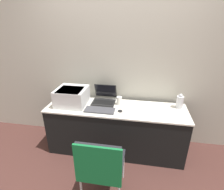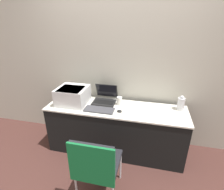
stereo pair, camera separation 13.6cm
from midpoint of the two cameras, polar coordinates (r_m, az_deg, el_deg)
The scene contains 10 objects.
ground_plane at distance 2.72m, azimuth 1.31°, elevation -20.76°, with size 14.00×14.00×0.00m, color #472823.
wall_back at distance 2.67m, azimuth 4.62°, elevation 10.57°, with size 8.00×0.05×2.60m.
table at distance 2.70m, azimuth 2.64°, elevation -11.06°, with size 2.00×0.58×0.73m.
printer at distance 2.62m, azimuth -11.27°, elevation -0.02°, with size 0.42×0.41×0.25m.
laptop_left at distance 2.67m, azimuth -0.84°, elevation -0.95°, with size 0.34×0.34×0.25m.
external_keyboard at distance 2.43m, azimuth -2.62°, elevation -4.85°, with size 0.42×0.18×0.02m.
coffee_cup at distance 2.56m, azimuth 3.95°, elevation -1.95°, with size 0.08×0.08×0.12m.
mouse at distance 2.39m, azimuth 4.10°, elevation -5.27°, with size 0.07×0.05×0.03m.
metal_pitcher at distance 2.61m, azimuth 22.98°, elevation -2.59°, with size 0.10×0.10×0.22m.
chair at distance 1.93m, azimuth -3.17°, elevation -21.55°, with size 0.46×0.50×0.87m.
Camera 2 is at (0.45, -1.88, 1.91)m, focal length 28.00 mm.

